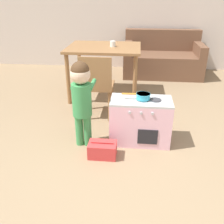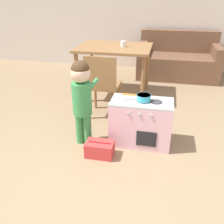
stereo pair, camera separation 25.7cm
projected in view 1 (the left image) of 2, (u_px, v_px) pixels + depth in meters
The scene contains 10 objects.
ground_plane at pixel (114, 203), 1.95m from camera, with size 16.00×16.00×0.00m, color #8E7556.
wall_back at pixel (133, 2), 4.88m from camera, with size 10.00×0.06×2.60m.
play_kitchen at pixel (140, 121), 2.66m from camera, with size 0.63×0.34×0.50m.
toy_pot at pixel (143, 96), 2.53m from camera, with size 0.29×0.14×0.06m.
child_figure at pixel (81, 93), 2.45m from camera, with size 0.22×0.36×0.91m.
toy_basket at pixel (102, 150), 2.47m from camera, with size 0.28×0.18×0.17m.
dining_table at pixel (104, 53), 3.69m from camera, with size 1.06×0.87×0.77m.
dining_chair_near at pixel (97, 85), 3.09m from camera, with size 0.39×0.39×0.82m.
couch at pixel (162, 59), 4.86m from camera, with size 1.46×0.85×0.82m.
cup_on_table at pixel (113, 44), 3.60m from camera, with size 0.08×0.08×0.08m.
Camera 1 is at (0.13, -1.43, 1.49)m, focal length 40.00 mm.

